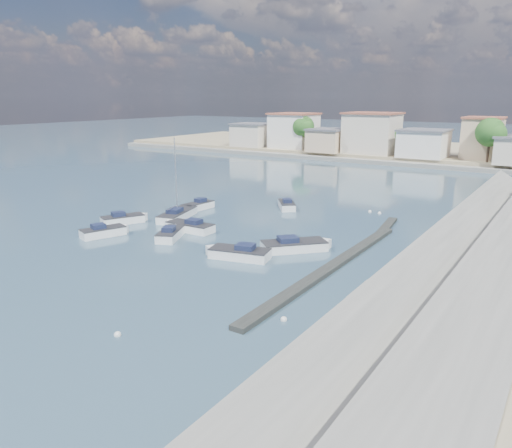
{
  "coord_description": "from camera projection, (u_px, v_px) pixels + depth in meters",
  "views": [
    {
      "loc": [
        22.11,
        -24.1,
        13.1
      ],
      "look_at": [
        -2.61,
        13.86,
        1.4
      ],
      "focal_mm": 35.0,
      "sensor_mm": 36.0,
      "label": 1
    }
  ],
  "objects": [
    {
      "name": "far_shore_land",
      "position": [
        461.0,
        154.0,
        108.98
      ],
      "size": [
        160.0,
        40.0,
        1.4
      ],
      "primitive_type": "cube",
      "color": "gray",
      "rests_on": "ground"
    },
    {
      "name": "mooring_buoys",
      "position": [
        348.0,
        247.0,
        44.25
      ],
      "size": [
        11.68,
        37.54,
        0.41
      ],
      "color": "white",
      "rests_on": "ground"
    },
    {
      "name": "motorboat_a",
      "position": [
        171.0,
        234.0,
        47.23
      ],
      "size": [
        3.36,
        4.7,
        1.48
      ],
      "color": "white",
      "rests_on": "ground"
    },
    {
      "name": "shore_trees",
      "position": [
        486.0,
        138.0,
        83.81
      ],
      "size": [
        74.56,
        38.32,
        7.92
      ],
      "color": "#38281E",
      "rests_on": "ground"
    },
    {
      "name": "motorboat_e",
      "position": [
        125.0,
        219.0,
        52.74
      ],
      "size": [
        3.5,
        4.75,
        1.48
      ],
      "color": "white",
      "rests_on": "ground"
    },
    {
      "name": "far_shore_quay",
      "position": [
        437.0,
        166.0,
        92.01
      ],
      "size": [
        160.0,
        2.5,
        0.8
      ],
      "primitive_type": "cube",
      "color": "slate",
      "rests_on": "ground"
    },
    {
      "name": "seawall_walkway",
      "position": [
        501.0,
        274.0,
        35.06
      ],
      "size": [
        5.0,
        90.0,
        1.8
      ],
      "primitive_type": "cube",
      "color": "slate",
      "rests_on": "ground"
    },
    {
      "name": "motorboat_g",
      "position": [
        197.0,
        207.0,
        58.87
      ],
      "size": [
        1.89,
        4.67,
        1.48
      ],
      "color": "white",
      "rests_on": "ground"
    },
    {
      "name": "motorboat_c",
      "position": [
        188.0,
        227.0,
        49.71
      ],
      "size": [
        5.51,
        2.0,
        1.48
      ],
      "color": "white",
      "rests_on": "ground"
    },
    {
      "name": "motorboat_f",
      "position": [
        286.0,
        205.0,
        59.7
      ],
      "size": [
        3.76,
        4.22,
        1.48
      ],
      "color": "white",
      "rests_on": "ground"
    },
    {
      "name": "motorboat_h",
      "position": [
        297.0,
        246.0,
        43.44
      ],
      "size": [
        5.46,
        5.58,
        1.48
      ],
      "color": "white",
      "rests_on": "ground"
    },
    {
      "name": "ground",
      "position": [
        378.0,
        196.0,
        66.96
      ],
      "size": [
        400.0,
        400.0,
        0.0
      ],
      "primitive_type": "plane",
      "color": "#2A4455",
      "rests_on": "ground"
    },
    {
      "name": "breakwater",
      "position": [
        345.0,
        257.0,
        41.11
      ],
      "size": [
        2.0,
        31.02,
        0.35
      ],
      "color": "black",
      "rests_on": "ground"
    },
    {
      "name": "sailboat",
      "position": [
        179.0,
        214.0,
        54.86
      ],
      "size": [
        3.72,
        6.84,
        9.0
      ],
      "color": "white",
      "rests_on": "ground"
    },
    {
      "name": "motorboat_d",
      "position": [
        237.0,
        254.0,
        41.35
      ],
      "size": [
        5.67,
        3.18,
        1.48
      ],
      "color": "white",
      "rests_on": "ground"
    },
    {
      "name": "motorboat_b",
      "position": [
        105.0,
        232.0,
        47.88
      ],
      "size": [
        3.0,
        4.64,
        1.48
      ],
      "color": "white",
      "rests_on": "ground"
    },
    {
      "name": "far_town",
      "position": [
        508.0,
        142.0,
        90.02
      ],
      "size": [
        113.01,
        12.8,
        8.35
      ],
      "color": "beige",
      "rests_on": "far_shore_land"
    }
  ]
}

